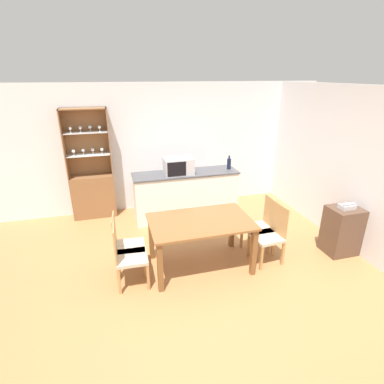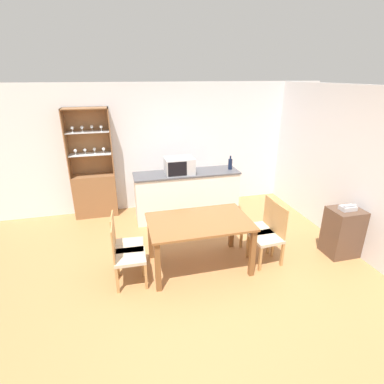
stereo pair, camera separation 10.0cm
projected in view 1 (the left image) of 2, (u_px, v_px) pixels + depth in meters
name	position (u px, v px, depth m)	size (l,w,h in m)	color
ground_plane	(202.00, 275.00, 4.30)	(18.00, 18.00, 0.00)	#B27A47
wall_back	(165.00, 147.00, 6.19)	(6.80, 0.06, 2.55)	silver
wall_right	(353.00, 170.00, 4.74)	(0.06, 4.60, 2.55)	silver
kitchen_counter	(186.00, 195.00, 5.92)	(2.03, 0.57, 0.92)	white
display_cabinet	(93.00, 187.00, 5.89)	(0.82, 0.33, 2.12)	brown
dining_table	(200.00, 227.00, 4.28)	(1.45, 0.91, 0.76)	brown
dining_chair_side_right_near	(270.00, 235.00, 4.49)	(0.44, 0.44, 0.91)	#C1B299
dining_chair_side_left_far	(126.00, 245.00, 4.22)	(0.44, 0.44, 0.91)	#C1B299
dining_chair_side_left_near	(128.00, 256.00, 3.97)	(0.42, 0.42, 0.91)	#C1B299
dining_chair_side_right_far	(261.00, 227.00, 4.74)	(0.42, 0.42, 0.91)	#C1B299
microwave	(178.00, 166.00, 5.62)	(0.54, 0.39, 0.31)	#B7BABF
wine_bottle	(229.00, 164.00, 5.92)	(0.08, 0.08, 0.27)	#141E38
side_cabinet	(342.00, 230.00, 4.73)	(0.49, 0.41, 0.77)	brown
telephone	(347.00, 206.00, 4.57)	(0.23, 0.15, 0.10)	#B7B7BC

